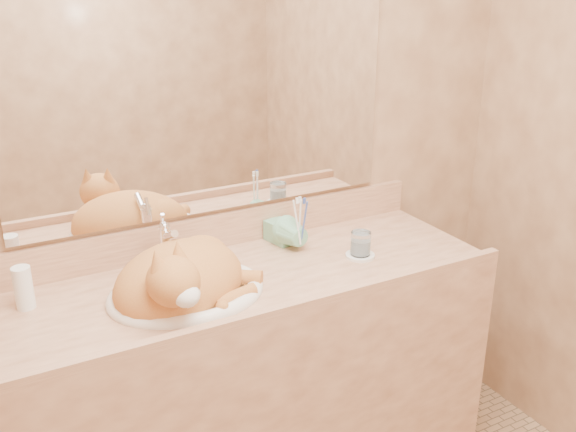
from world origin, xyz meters
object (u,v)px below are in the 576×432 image
soap_dispenser (291,224)px  water_glass (361,243)px  toothbrush_cup (301,239)px  vanity_counter (248,391)px  sink_basin (185,273)px  cat (181,277)px

soap_dispenser → water_glass: size_ratio=2.07×
soap_dispenser → toothbrush_cup: soap_dispenser is taller
vanity_counter → soap_dispenser: soap_dispenser is taller
soap_dispenser → toothbrush_cup: size_ratio=1.53×
water_glass → sink_basin: bearing=177.8°
soap_dispenser → water_glass: (0.16, -0.19, -0.03)m
vanity_counter → cat: 0.54m
vanity_counter → sink_basin: sink_basin is taller
vanity_counter → toothbrush_cup: toothbrush_cup is taller
sink_basin → soap_dispenser: bearing=33.6°
toothbrush_cup → water_glass: bearing=-37.8°
vanity_counter → water_glass: bearing=-6.2°
sink_basin → water_glass: size_ratio=5.82×
soap_dispenser → toothbrush_cup: (0.00, -0.06, -0.03)m
toothbrush_cup → cat: bearing=-165.9°
vanity_counter → sink_basin: (-0.20, -0.02, 0.50)m
soap_dispenser → toothbrush_cup: bearing=-100.1°
sink_basin → cat: 0.03m
sink_basin → cat: size_ratio=1.08×
toothbrush_cup → water_glass: toothbrush_cup is taller
vanity_counter → sink_basin: 0.54m
soap_dispenser → water_glass: soap_dispenser is taller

